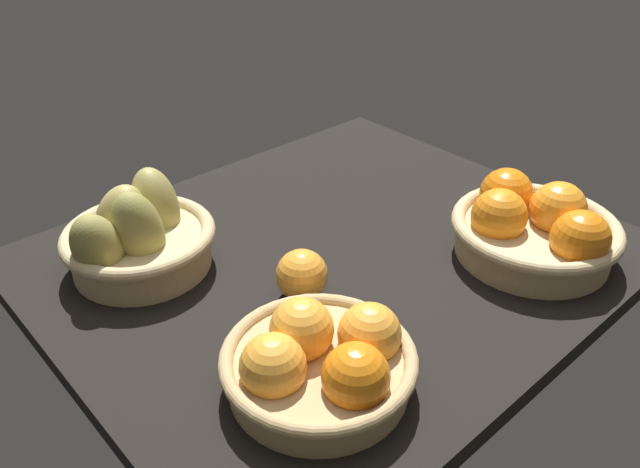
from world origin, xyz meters
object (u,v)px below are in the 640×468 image
object	(u,v)px
basket_near_right_pears	(136,237)
loose_orange_front_gap	(302,275)
basket_far_left	(534,228)
basket_far_right	(321,361)

from	to	relation	value
basket_near_right_pears	loose_orange_front_gap	distance (cm)	25.36
basket_far_left	basket_far_right	distance (cm)	42.25
basket_near_right_pears	basket_far_right	distance (cm)	36.23
basket_near_right_pears	basket_far_right	world-z (taller)	basket_near_right_pears
basket_near_right_pears	basket_far_right	bearing A→B (deg)	95.65
basket_far_left	loose_orange_front_gap	bearing A→B (deg)	-25.22
basket_far_right	loose_orange_front_gap	world-z (taller)	basket_far_right
basket_far_right	basket_near_right_pears	bearing A→B (deg)	-84.35
loose_orange_front_gap	basket_far_right	bearing A→B (deg)	56.50
basket_far_left	basket_far_right	world-z (taller)	basket_far_left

